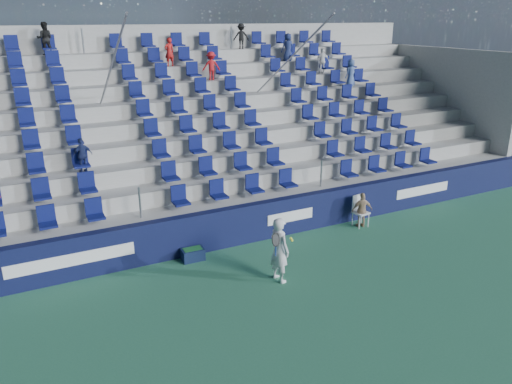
{
  "coord_description": "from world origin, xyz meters",
  "views": [
    {
      "loc": [
        -5.95,
        -9.37,
        6.53
      ],
      "look_at": [
        0.2,
        2.8,
        1.7
      ],
      "focal_mm": 35.0,
      "sensor_mm": 36.0,
      "label": 1
    }
  ],
  "objects": [
    {
      "name": "grandstand",
      "position": [
        -0.0,
        8.24,
        2.13
      ],
      "size": [
        24.0,
        8.17,
        6.63
      ],
      "color": "#AAAAA5",
      "rests_on": "ground"
    },
    {
      "name": "tennis_player",
      "position": [
        -0.21,
        0.66,
        0.88
      ],
      "size": [
        0.69,
        0.71,
        1.75
      ],
      "color": "silver",
      "rests_on": "ground"
    },
    {
      "name": "ground",
      "position": [
        0.0,
        0.0,
        0.0
      ],
      "size": [
        70.0,
        70.0,
        0.0
      ],
      "primitive_type": "plane",
      "color": "#317452",
      "rests_on": "ground"
    },
    {
      "name": "line_judge",
      "position": [
        3.9,
        2.5,
        0.58
      ],
      "size": [
        0.74,
        0.47,
        1.17
      ],
      "primitive_type": "imported",
      "rotation": [
        0.0,
        0.0,
        2.85
      ],
      "color": "tan",
      "rests_on": "ground"
    },
    {
      "name": "ball_bin",
      "position": [
        -1.83,
        2.75,
        0.19
      ],
      "size": [
        0.63,
        0.43,
        0.35
      ],
      "color": "#0F1A39",
      "rests_on": "ground"
    },
    {
      "name": "line_judge_chair",
      "position": [
        3.9,
        2.66,
        0.59
      ],
      "size": [
        0.52,
        0.53,
        1.03
      ],
      "color": "white",
      "rests_on": "ground"
    },
    {
      "name": "sponsor_wall",
      "position": [
        0.0,
        3.15,
        0.6
      ],
      "size": [
        24.0,
        0.32,
        1.2
      ],
      "color": "#10143C",
      "rests_on": "ground"
    }
  ]
}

